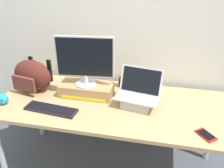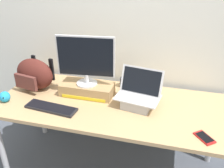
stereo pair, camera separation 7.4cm
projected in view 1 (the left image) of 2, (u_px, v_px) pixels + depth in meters
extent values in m
plane|color=#474C56|center=(112.00, 168.00, 2.39)|extent=(20.00, 20.00, 0.00)
cube|color=silver|center=(124.00, 20.00, 2.22)|extent=(7.00, 0.10, 2.60)
cube|color=tan|center=(112.00, 105.00, 2.06)|extent=(1.90, 0.80, 0.03)
cylinder|color=#B2B2B7|center=(0.00, 151.00, 2.10)|extent=(0.05, 0.05, 0.70)
cylinder|color=#B2B2B7|center=(38.00, 108.00, 2.69)|extent=(0.05, 0.05, 0.70)
cylinder|color=#B2B2B7|center=(212.00, 130.00, 2.36)|extent=(0.05, 0.05, 0.70)
cube|color=#A88456|center=(87.00, 90.00, 2.16)|extent=(0.45, 0.21, 0.10)
cube|color=yellow|center=(83.00, 99.00, 2.08)|extent=(0.38, 0.00, 0.03)
cylinder|color=silver|center=(86.00, 84.00, 2.13)|extent=(0.18, 0.18, 0.01)
cylinder|color=silver|center=(86.00, 79.00, 2.11)|extent=(0.04, 0.04, 0.07)
cube|color=silver|center=(85.00, 57.00, 2.02)|extent=(0.48, 0.07, 0.35)
cube|color=black|center=(84.00, 58.00, 2.01)|extent=(0.45, 0.05, 0.32)
cube|color=#ADADB2|center=(138.00, 102.00, 2.00)|extent=(0.25, 0.23, 0.08)
cube|color=silver|center=(138.00, 97.00, 1.98)|extent=(0.37, 0.27, 0.01)
cube|color=#B7B7BC|center=(138.00, 95.00, 1.99)|extent=(0.31, 0.17, 0.00)
cube|color=silver|center=(141.00, 81.00, 1.99)|extent=(0.35, 0.13, 0.21)
cube|color=black|center=(141.00, 81.00, 1.99)|extent=(0.31, 0.12, 0.18)
cube|color=black|center=(51.00, 109.00, 1.96)|extent=(0.43, 0.16, 0.02)
cube|color=black|center=(51.00, 108.00, 1.95)|extent=(0.40, 0.14, 0.00)
ellipsoid|color=#4C1E19|center=(33.00, 75.00, 2.21)|extent=(0.40, 0.27, 0.28)
cube|color=brown|center=(24.00, 84.00, 2.12)|extent=(0.22, 0.07, 0.13)
cube|color=black|center=(32.00, 67.00, 2.33)|extent=(0.04, 0.03, 0.21)
cube|color=black|center=(50.00, 71.00, 2.26)|extent=(0.04, 0.03, 0.21)
cylinder|color=black|center=(123.00, 82.00, 2.30)|extent=(0.08, 0.08, 0.09)
torus|color=black|center=(129.00, 82.00, 2.29)|extent=(0.06, 0.01, 0.06)
cube|color=red|center=(206.00, 135.00, 1.69)|extent=(0.15, 0.16, 0.01)
cube|color=black|center=(206.00, 134.00, 1.68)|extent=(0.12, 0.13, 0.00)
sphere|color=#2393CC|center=(3.00, 99.00, 2.03)|extent=(0.09, 0.09, 0.09)
sphere|color=black|center=(2.00, 100.00, 1.99)|extent=(0.01, 0.01, 0.01)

